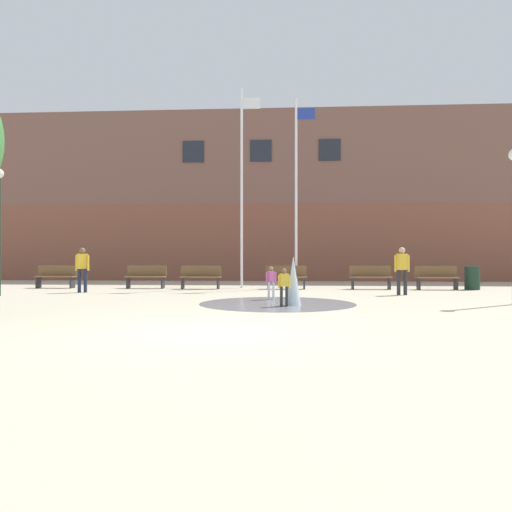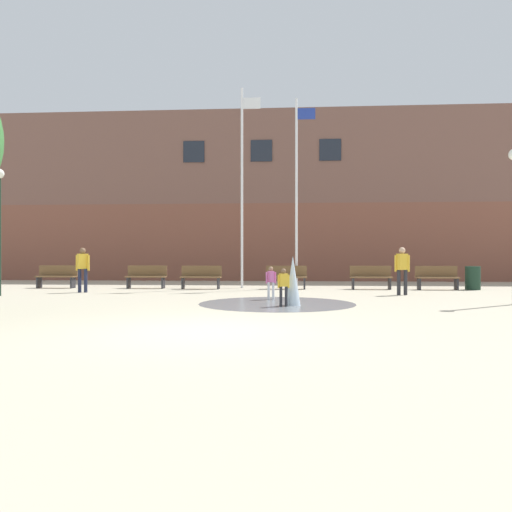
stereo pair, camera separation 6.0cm
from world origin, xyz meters
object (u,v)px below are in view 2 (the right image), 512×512
(flagpole_left, at_px, (243,182))
(park_bench_far_right, at_px, (437,277))
(park_bench_under_left_flagpole, at_px, (201,277))
(park_bench_near_trashcan, at_px, (371,277))
(teen_by_trashcan, at_px, (83,266))
(park_bench_far_left, at_px, (57,276))
(adult_in_red, at_px, (402,267))
(trash_can, at_px, (473,278))
(park_bench_center, at_px, (286,277))
(park_bench_left_of_flagpoles, at_px, (146,276))
(child_in_fountain, at_px, (284,284))
(child_running, at_px, (271,280))
(flagpole_right, at_px, (297,187))

(flagpole_left, bearing_deg, park_bench_far_right, -3.75)
(park_bench_under_left_flagpole, distance_m, park_bench_far_right, 9.13)
(park_bench_near_trashcan, xyz_separation_m, park_bench_far_right, (2.50, -0.08, 0.00))
(park_bench_far_right, distance_m, teen_by_trashcan, 13.21)
(park_bench_far_left, height_order, adult_in_red, adult_in_red)
(trash_can, bearing_deg, park_bench_center, -179.43)
(park_bench_center, height_order, trash_can, park_bench_center)
(park_bench_left_of_flagpoles, bearing_deg, child_in_fountain, -50.37)
(park_bench_center, bearing_deg, trash_can, 0.57)
(child_in_fountain, bearing_deg, park_bench_under_left_flagpole, 95.41)
(park_bench_left_of_flagpoles, distance_m, park_bench_under_left_flagpole, 2.25)
(park_bench_left_of_flagpoles, bearing_deg, park_bench_center, -0.38)
(park_bench_center, bearing_deg, flagpole_left, 164.51)
(park_bench_left_of_flagpoles, relative_size, child_running, 1.62)
(trash_can, bearing_deg, park_bench_far_left, -179.71)
(trash_can, bearing_deg, child_running, -147.84)
(child_running, bearing_deg, park_bench_left_of_flagpoles, 19.16)
(teen_by_trashcan, bearing_deg, adult_in_red, 135.25)
(child_running, bearing_deg, park_bench_center, -33.64)
(park_bench_center, xyz_separation_m, teen_by_trashcan, (-7.22, -2.29, 0.45))
(park_bench_near_trashcan, height_order, child_running, child_running)
(park_bench_left_of_flagpoles, relative_size, park_bench_far_right, 1.00)
(park_bench_far_left, height_order, child_in_fountain, child_in_fountain)
(flagpole_left, bearing_deg, trash_can, -2.70)
(park_bench_under_left_flagpole, height_order, park_bench_near_trashcan, same)
(child_in_fountain, bearing_deg, child_running, 79.73)
(teen_by_trashcan, distance_m, child_in_fountain, 8.44)
(park_bench_far_right, bearing_deg, flagpole_left, 176.25)
(park_bench_far_left, relative_size, park_bench_near_trashcan, 1.00)
(park_bench_far_left, distance_m, adult_in_red, 13.41)
(park_bench_center, distance_m, trash_can, 7.14)
(park_bench_left_of_flagpoles, height_order, flagpole_left, flagpole_left)
(park_bench_left_of_flagpoles, height_order, child_running, child_running)
(park_bench_center, relative_size, trash_can, 1.78)
(flagpole_right, bearing_deg, child_running, -99.40)
(park_bench_far_left, xyz_separation_m, flagpole_right, (9.70, 0.50, 3.57))
(teen_by_trashcan, relative_size, adult_in_red, 1.00)
(park_bench_center, distance_m, child_in_fountain, 6.69)
(park_bench_far_left, xyz_separation_m, child_in_fountain, (9.25, -6.67, 0.10))
(park_bench_far_right, relative_size, child_running, 1.62)
(park_bench_far_right, distance_m, flagpole_right, 6.45)
(park_bench_far_right, xyz_separation_m, child_running, (-6.20, -4.68, 0.10))
(child_running, bearing_deg, flagpole_right, -37.81)
(adult_in_red, bearing_deg, trash_can, -166.07)
(teen_by_trashcan, bearing_deg, park_bench_under_left_flagpole, 166.17)
(park_bench_center, relative_size, flagpole_right, 0.21)
(park_bench_far_left, height_order, park_bench_near_trashcan, same)
(park_bench_under_left_flagpole, relative_size, adult_in_red, 1.01)
(park_bench_far_right, height_order, flagpole_left, flagpole_left)
(park_bench_center, bearing_deg, park_bench_far_left, -179.92)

